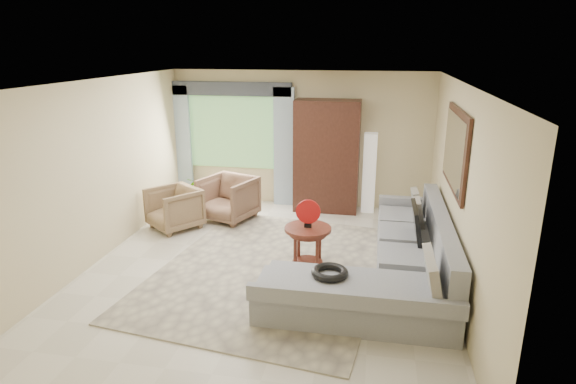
% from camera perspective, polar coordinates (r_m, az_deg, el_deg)
% --- Properties ---
extents(ground, '(6.00, 6.00, 0.00)m').
position_cam_1_polar(ground, '(6.95, -2.58, -9.03)').
color(ground, silver).
rests_on(ground, ground).
extents(area_rug, '(3.50, 4.36, 0.02)m').
position_cam_1_polar(area_rug, '(6.93, -1.88, -9.04)').
color(area_rug, '#C0B597').
rests_on(area_rug, ground).
extents(sectional_sofa, '(2.30, 3.46, 0.90)m').
position_cam_1_polar(sectional_sofa, '(6.53, 12.62, -8.53)').
color(sectional_sofa, '#94959B').
rests_on(sectional_sofa, ground).
extents(tv_screen, '(0.14, 0.74, 0.48)m').
position_cam_1_polar(tv_screen, '(6.83, 14.99, -3.54)').
color(tv_screen, black).
rests_on(tv_screen, sectional_sofa).
extents(garden_hose, '(0.43, 0.43, 0.09)m').
position_cam_1_polar(garden_hose, '(5.64, 4.97, -9.46)').
color(garden_hose, black).
rests_on(garden_hose, sectional_sofa).
extents(coffee_table, '(0.65, 0.65, 0.65)m').
position_cam_1_polar(coffee_table, '(6.76, 2.35, -6.65)').
color(coffee_table, '#471F13').
rests_on(coffee_table, ground).
extents(red_disc, '(0.34, 0.05, 0.34)m').
position_cam_1_polar(red_disc, '(6.56, 2.40, -2.34)').
color(red_disc, '#B01211').
rests_on(red_disc, coffee_table).
extents(armchair_left, '(1.09, 1.10, 0.72)m').
position_cam_1_polar(armchair_left, '(8.50, -13.35, -1.90)').
color(armchair_left, '#896A4A').
rests_on(armchair_left, ground).
extents(armchair_right, '(1.10, 1.12, 0.80)m').
position_cam_1_polar(armchair_right, '(8.73, -7.10, -0.78)').
color(armchair_right, brown).
rests_on(armchair_right, ground).
extents(potted_plant, '(0.55, 0.49, 0.58)m').
position_cam_1_polar(potted_plant, '(9.70, -11.09, 0.18)').
color(potted_plant, '#999999').
rests_on(potted_plant, ground).
extents(armoire, '(1.20, 0.55, 2.10)m').
position_cam_1_polar(armoire, '(9.07, 4.62, 4.24)').
color(armoire, black).
rests_on(armoire, ground).
extents(floor_lamp, '(0.24, 0.24, 1.50)m').
position_cam_1_polar(floor_lamp, '(9.15, 9.60, 2.24)').
color(floor_lamp, silver).
rests_on(floor_lamp, ground).
extents(window, '(1.80, 0.04, 1.40)m').
position_cam_1_polar(window, '(9.61, -6.59, 7.05)').
color(window, '#669E59').
rests_on(window, wall_back).
extents(curtain_left, '(0.40, 0.08, 2.30)m').
position_cam_1_polar(curtain_left, '(9.93, -12.53, 5.61)').
color(curtain_left, '#9EB7CC').
rests_on(curtain_left, ground).
extents(curtain_right, '(0.40, 0.08, 2.30)m').
position_cam_1_polar(curtain_right, '(9.32, -0.49, 5.28)').
color(curtain_right, '#9EB7CC').
rests_on(curtain_right, ground).
extents(valance, '(2.40, 0.12, 0.26)m').
position_cam_1_polar(valance, '(9.43, -6.89, 12.06)').
color(valance, '#1E232D').
rests_on(valance, wall_back).
extents(wall_mirror, '(0.05, 1.70, 1.05)m').
position_cam_1_polar(wall_mirror, '(6.64, 19.21, 4.75)').
color(wall_mirror, black).
rests_on(wall_mirror, wall_right).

